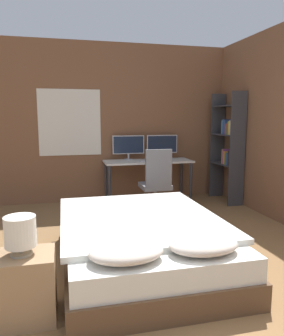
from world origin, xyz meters
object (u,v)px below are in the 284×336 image
bed (142,241)px  bookshelf (229,143)px  nightstand (24,287)px  monitor_right (162,145)px  desk (148,166)px  bedside_lamp (20,232)px  computer_mouse (166,160)px  monitor_left (128,146)px  office_chair (156,189)px  keyboard (151,161)px

bed → bookshelf: bearing=45.2°
nightstand → monitor_right: bearing=57.8°
bookshelf → desk: bearing=166.4°
bed → bedside_lamp: (-1.03, -0.67, 0.42)m
nightstand → computer_mouse: (1.99, 2.85, 0.49)m
monitor_left → bookshelf: 1.71m
monitor_left → bookshelf: (1.64, -0.50, 0.06)m
bed → office_chair: bearing=69.2°
desk → bed: bearing=-106.2°
bed → office_chair: (0.62, 1.62, 0.15)m
office_chair → bookshelf: 1.60m
monitor_left → desk: bearing=-30.2°
computer_mouse → bed: bearing=-113.7°
monitor_right → bookshelf: 1.15m
bed → bedside_lamp: size_ratio=7.50×
bed → monitor_right: (0.99, 2.53, 0.73)m
monitor_left → monitor_right: bearing=0.0°
bedside_lamp → monitor_right: size_ratio=0.50×
desk → office_chair: (-0.07, -0.73, -0.25)m
bed → computer_mouse: bearing=66.3°
bed → monitor_left: 2.66m
monitor_right → desk: bearing=-149.8°
bed → desk: 2.48m
monitor_right → office_chair: (-0.37, -0.91, -0.58)m
nightstand → monitor_left: monitor_left is taller
office_chair → computer_mouse: bearing=58.7°
bed → monitor_right: size_ratio=3.79×
computer_mouse → bookshelf: (1.06, -0.15, 0.28)m
monitor_left → computer_mouse: (0.57, -0.35, -0.22)m
bed → nightstand: bed is taller
bed → bookshelf: (2.02, 2.03, 0.79)m
desk → bedside_lamp: bearing=-119.6°
desk → computer_mouse: size_ratio=21.31×
desk → monitor_right: 0.49m
keyboard → bedside_lamp: bearing=-121.0°
computer_mouse → bookshelf: 1.11m
bed → monitor_left: (0.38, 2.53, 0.73)m
computer_mouse → bookshelf: size_ratio=0.04×
keyboard → bookshelf: size_ratio=0.19×
monitor_right → monitor_left: bearing=180.0°
desk → monitor_right: (0.30, 0.18, 0.34)m
monitor_right → keyboard: (-0.30, -0.35, -0.23)m
nightstand → bookshelf: 4.15m
nightstand → office_chair: 2.83m
office_chair → nightstand: bearing=-125.7°
keyboard → monitor_right: bearing=49.1°
bed → keyboard: 2.34m
desk → bookshelf: (1.33, -0.32, 0.40)m
bedside_lamp → computer_mouse: 3.48m
bed → keyboard: size_ratio=5.76×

